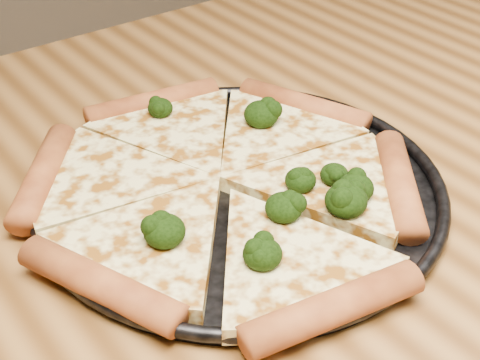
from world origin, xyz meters
TOP-DOWN VIEW (x-y plane):
  - dining_table at (0.00, 0.00)m, footprint 1.20×0.90m
  - pizza_pan at (0.03, 0.07)m, footprint 0.33×0.33m
  - pizza at (0.01, 0.08)m, footprint 0.34×0.35m
  - broccoli_florets at (0.03, 0.04)m, footprint 0.19×0.24m

SIDE VIEW (x-z plane):
  - dining_table at x=0.00m, z-range 0.28..1.03m
  - pizza_pan at x=0.03m, z-range 0.75..0.77m
  - pizza at x=0.01m, z-range 0.75..0.78m
  - broccoli_florets at x=0.03m, z-range 0.77..0.79m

